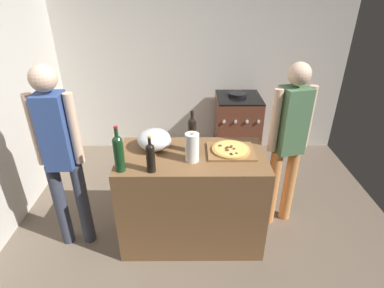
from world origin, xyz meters
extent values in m
cube|color=#6B5B4C|center=(0.00, 1.26, -0.01)|extent=(4.12, 3.11, 0.02)
cube|color=beige|center=(0.00, 2.56, 1.30)|extent=(4.12, 0.10, 2.60)
cube|color=beige|center=(-1.81, 1.26, 1.30)|extent=(0.10, 3.11, 2.60)
cube|color=brown|center=(0.00, 0.67, 0.45)|extent=(1.25, 0.66, 0.90)
cube|color=olive|center=(0.33, 0.71, 0.91)|extent=(0.40, 0.32, 0.02)
cylinder|color=tan|center=(0.33, 0.71, 0.93)|extent=(0.32, 0.32, 0.02)
cylinder|color=#EAC660|center=(0.33, 0.71, 0.94)|extent=(0.29, 0.29, 0.00)
cylinder|color=brown|center=(0.29, 0.71, 0.94)|extent=(0.03, 0.03, 0.01)
cylinder|color=brown|center=(0.36, 0.70, 0.94)|extent=(0.02, 0.02, 0.01)
cylinder|color=brown|center=(0.33, 0.72, 0.94)|extent=(0.03, 0.03, 0.01)
cylinder|color=brown|center=(0.29, 0.67, 0.94)|extent=(0.04, 0.04, 0.01)
cylinder|color=brown|center=(0.32, 0.61, 0.94)|extent=(0.02, 0.02, 0.01)
cylinder|color=brown|center=(0.24, 0.75, 0.94)|extent=(0.03, 0.03, 0.01)
cylinder|color=brown|center=(0.32, 0.60, 0.94)|extent=(0.02, 0.02, 0.01)
cylinder|color=brown|center=(0.37, 0.62, 0.94)|extent=(0.02, 0.02, 0.01)
cylinder|color=brown|center=(0.34, 0.75, 0.94)|extent=(0.02, 0.02, 0.01)
cylinder|color=brown|center=(0.30, 0.72, 0.94)|extent=(0.02, 0.02, 0.01)
cylinder|color=#B2B2B7|center=(-0.32, 0.78, 0.90)|extent=(0.12, 0.12, 0.01)
ellipsoid|color=silver|center=(-0.32, 0.78, 0.99)|extent=(0.29, 0.29, 0.18)
cylinder|color=white|center=(0.00, 0.58, 1.02)|extent=(0.11, 0.11, 0.24)
cylinder|color=#997551|center=(0.00, 0.58, 1.02)|extent=(0.03, 0.03, 0.24)
cylinder|color=#143819|center=(-0.55, 0.44, 1.03)|extent=(0.08, 0.08, 0.25)
sphere|color=#143819|center=(-0.55, 0.44, 1.15)|extent=(0.08, 0.08, 0.08)
cylinder|color=#143819|center=(-0.55, 0.44, 1.22)|extent=(0.03, 0.03, 0.08)
cylinder|color=maroon|center=(-0.55, 0.44, 1.26)|extent=(0.03, 0.03, 0.01)
cylinder|color=black|center=(-0.31, 0.42, 1.00)|extent=(0.07, 0.07, 0.20)
sphere|color=black|center=(-0.31, 0.42, 1.10)|extent=(0.07, 0.07, 0.07)
cylinder|color=black|center=(-0.31, 0.42, 1.15)|extent=(0.02, 0.02, 0.07)
cylinder|color=gold|center=(-0.31, 0.42, 1.19)|extent=(0.02, 0.02, 0.01)
cylinder|color=black|center=(0.00, 0.73, 1.03)|extent=(0.07, 0.07, 0.27)
sphere|color=black|center=(0.00, 0.73, 1.17)|extent=(0.07, 0.07, 0.07)
cylinder|color=black|center=(0.00, 0.73, 1.23)|extent=(0.03, 0.03, 0.07)
cylinder|color=black|center=(0.00, 0.73, 1.27)|extent=(0.03, 0.03, 0.01)
cube|color=brown|center=(0.61, 2.16, 0.44)|extent=(0.56, 0.59, 0.87)
cube|color=black|center=(0.61, 2.16, 0.88)|extent=(0.56, 0.59, 0.02)
cylinder|color=silver|center=(0.40, 1.86, 0.68)|extent=(0.04, 0.02, 0.04)
cylinder|color=silver|center=(0.54, 1.86, 0.68)|extent=(0.04, 0.02, 0.04)
cylinder|color=silver|center=(0.68, 1.86, 0.68)|extent=(0.04, 0.02, 0.04)
cylinder|color=silver|center=(0.82, 1.86, 0.68)|extent=(0.04, 0.02, 0.04)
cylinder|color=black|center=(0.60, 2.20, 0.91)|extent=(0.24, 0.24, 0.04)
cylinder|color=#383D4C|center=(-1.17, 0.60, 0.42)|extent=(0.11, 0.11, 0.83)
cylinder|color=#383D4C|center=(-0.98, 0.61, 0.42)|extent=(0.11, 0.11, 0.83)
cube|color=#334C8C|center=(-1.08, 0.61, 1.15)|extent=(0.22, 0.21, 0.63)
cylinder|color=beige|center=(-1.23, 0.60, 1.16)|extent=(0.08, 0.08, 0.59)
cylinder|color=beige|center=(-0.93, 0.62, 1.16)|extent=(0.08, 0.08, 0.59)
sphere|color=beige|center=(-1.08, 0.61, 1.58)|extent=(0.20, 0.20, 0.20)
cylinder|color=#D88C4C|center=(0.97, 0.92, 0.40)|extent=(0.11, 0.11, 0.81)
cylinder|color=#D88C4C|center=(0.79, 0.88, 0.40)|extent=(0.11, 0.11, 0.81)
cube|color=#4C724C|center=(0.88, 0.90, 1.11)|extent=(0.28, 0.25, 0.61)
cylinder|color=beige|center=(1.04, 0.94, 1.13)|extent=(0.08, 0.08, 0.58)
cylinder|color=beige|center=(0.72, 0.86, 1.13)|extent=(0.08, 0.08, 0.58)
sphere|color=beige|center=(0.88, 0.90, 1.53)|extent=(0.20, 0.20, 0.20)
camera|label=1|loc=(-0.01, -1.58, 2.19)|focal=28.77mm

